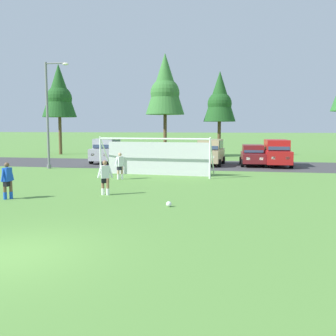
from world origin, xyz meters
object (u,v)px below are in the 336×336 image
soccer_goal (157,156)px  parked_car_slot_left (137,154)px  parked_car_slot_center_right (253,155)px  player_midfield_center (105,178)px  parked_car_slot_center_left (171,154)px  soccer_ball (169,204)px  player_striker_near (120,166)px  street_lamp (49,114)px  parked_car_slot_far_left (107,150)px  player_defender_far (7,181)px  parked_car_slot_center (210,152)px  parked_car_slot_right (277,153)px

soccer_goal → parked_car_slot_left: bearing=114.6°
soccer_goal → parked_car_slot_center_right: (6.48, 7.71, -0.42)m
player_midfield_center → parked_car_slot_center_left: parked_car_slot_center_left is taller
soccer_ball → parked_car_slot_center_left: parked_car_slot_center_left is taller
parked_car_slot_center_left → player_midfield_center: bearing=-91.1°
player_striker_near → soccer_goal: bearing=52.7°
soccer_goal → player_midfield_center: soccer_goal is taller
street_lamp → parked_car_slot_far_left: bearing=64.7°
player_defender_far → parked_car_slot_center_right: parked_car_slot_center_right is taller
parked_car_slot_center_left → parked_car_slot_center_right: same height
parked_car_slot_center_left → street_lamp: street_lamp is taller
parked_car_slot_far_left → parked_car_slot_center: size_ratio=1.00×
player_striker_near → parked_car_slot_center_left: parked_car_slot_center_left is taller
soccer_goal → parked_car_slot_center: 8.15m
player_striker_near → soccer_ball: bearing=-59.2°
parked_car_slot_center → street_lamp: (-11.92, -4.96, 3.05)m
parked_car_slot_center_left → parked_car_slot_left: bearing=-164.5°
street_lamp → player_striker_near: bearing=-34.7°
parked_car_slot_left → parked_car_slot_center_left: size_ratio=1.01×
parked_car_slot_center_left → player_striker_near: bearing=-97.0°
soccer_goal → parked_car_slot_right: size_ratio=1.61×
player_midfield_center → player_defender_far: size_ratio=1.00×
player_striker_near → parked_car_slot_right: size_ratio=0.35×
soccer_goal → parked_car_slot_center_right: soccer_goal is taller
parked_car_slot_far_left → parked_car_slot_center_right: parked_car_slot_far_left is taller
player_defender_far → parked_car_slot_right: size_ratio=0.35×
parked_car_slot_far_left → parked_car_slot_center: 9.36m
parked_car_slot_center → parked_car_slot_right: bearing=-0.7°
player_defender_far → parked_car_slot_far_left: parked_car_slot_far_left is taller
soccer_goal → parked_car_slot_center_left: bearing=93.6°
soccer_goal → street_lamp: 9.75m
soccer_ball → parked_car_slot_left: size_ratio=0.05×
player_striker_near → parked_car_slot_center_right: 13.00m
player_striker_near → parked_car_slot_center_left: (1.27, 10.43, 0.05)m
soccer_ball → parked_car_slot_right: (5.74, 17.23, 1.00)m
soccer_goal → player_striker_near: 2.97m
player_defender_far → parked_car_slot_center: parked_car_slot_center is taller
parked_car_slot_center → parked_car_slot_center_right: bearing=2.1°
parked_car_slot_left → parked_car_slot_center: 6.34m
parked_car_slot_right → parked_car_slot_center: bearing=179.3°
player_midfield_center → parked_car_slot_left: bearing=99.7°
soccer_goal → parked_car_slot_center: bearing=68.5°
player_striker_near → player_midfield_center: size_ratio=1.00×
player_striker_near → player_defender_far: 7.65m
soccer_goal → parked_car_slot_center_left: 8.12m
street_lamp → parked_car_slot_left: bearing=39.9°
soccer_ball → player_midfield_center: player_midfield_center is taller
player_striker_near → player_defender_far: size_ratio=1.00×
player_midfield_center → player_defender_far: same height
parked_car_slot_center_left → soccer_ball: bearing=-80.0°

